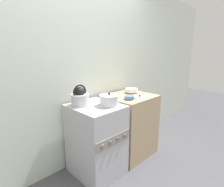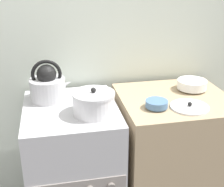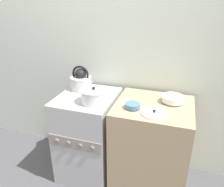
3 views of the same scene
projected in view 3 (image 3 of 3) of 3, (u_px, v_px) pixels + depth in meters
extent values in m
cube|color=silver|center=(100.00, 47.00, 2.19)|extent=(7.00, 0.06, 2.50)
cube|color=#B2B2B7|center=(89.00, 135.00, 2.20)|extent=(0.52, 0.60, 0.87)
cube|color=gray|center=(74.00, 144.00, 1.90)|extent=(0.50, 0.01, 0.11)
cylinder|color=slate|center=(57.00, 141.00, 1.94)|extent=(0.04, 0.02, 0.04)
cylinder|color=slate|center=(68.00, 143.00, 1.91)|extent=(0.04, 0.02, 0.04)
cylinder|color=slate|center=(80.00, 146.00, 1.87)|extent=(0.04, 0.02, 0.04)
cylinder|color=slate|center=(92.00, 149.00, 1.84)|extent=(0.04, 0.02, 0.04)
cube|color=tan|center=(151.00, 147.00, 2.02)|extent=(0.65, 0.59, 0.88)
cylinder|color=silver|center=(81.00, 83.00, 2.15)|extent=(0.21, 0.21, 0.13)
sphere|color=black|center=(80.00, 74.00, 2.11)|extent=(0.11, 0.11, 0.11)
torus|color=black|center=(80.00, 74.00, 2.11)|extent=(0.17, 0.02, 0.17)
cone|color=silver|center=(90.00, 82.00, 2.11)|extent=(0.10, 0.05, 0.08)
cylinder|color=silver|center=(94.00, 97.00, 1.88)|extent=(0.22, 0.22, 0.11)
cylinder|color=silver|center=(94.00, 90.00, 1.85)|extent=(0.23, 0.23, 0.01)
sphere|color=black|center=(94.00, 88.00, 1.84)|extent=(0.03, 0.03, 0.03)
cylinder|color=white|center=(172.00, 102.00, 1.88)|extent=(0.08, 0.08, 0.01)
cylinder|color=white|center=(173.00, 99.00, 1.87)|extent=(0.18, 0.18, 0.05)
cylinder|color=#4C729E|center=(132.00, 108.00, 1.79)|extent=(0.06, 0.06, 0.01)
cylinder|color=#4C729E|center=(133.00, 105.00, 1.78)|extent=(0.12, 0.12, 0.04)
cylinder|color=silver|center=(154.00, 113.00, 1.71)|extent=(0.21, 0.21, 0.01)
sphere|color=black|center=(154.00, 111.00, 1.70)|extent=(0.02, 0.02, 0.02)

